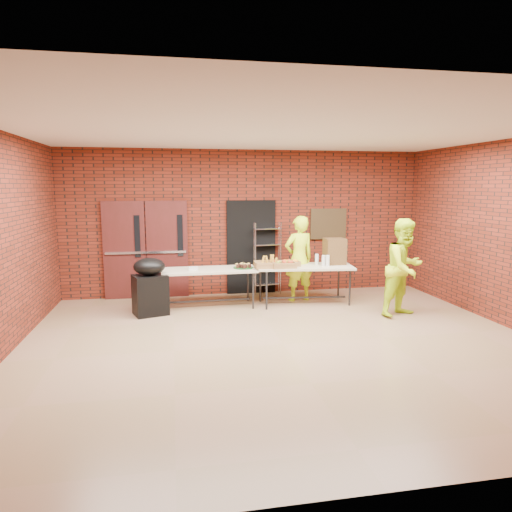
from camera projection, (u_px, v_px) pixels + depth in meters
The scene contains 19 objects.
room at pixel (284, 241), 6.77m from camera, with size 8.08×7.08×3.28m.
double_doors at pixel (146, 250), 9.81m from camera, with size 1.78×0.12×2.10m.
dark_doorway at pixel (251, 247), 10.24m from camera, with size 1.10×0.06×2.10m, color black.
bronze_plaque at pixel (328, 224), 10.47m from camera, with size 0.85×0.04×0.70m, color #3C2C18.
wire_rack at pixel (267, 259), 10.20m from camera, with size 0.59×0.20×1.61m, color silver, non-canonical shape.
table_left at pixel (209, 272), 9.09m from camera, with size 1.89×0.81×0.77m.
table_right at pixel (305, 269), 9.33m from camera, with size 2.02×1.03×0.80m.
basket_bananas at pixel (267, 264), 9.11m from camera, with size 0.49×0.38×0.15m.
basket_oranges at pixel (289, 263), 9.31m from camera, with size 0.40×0.31×0.12m.
basket_apples at pixel (283, 264), 9.10m from camera, with size 0.47×0.37×0.15m.
muffin_tray at pixel (243, 266), 9.18m from camera, with size 0.40×0.40×0.10m.
napkin_box at pixel (193, 268), 8.99m from camera, with size 0.18×0.12×0.06m, color silver.
coffee_dispenser at pixel (335, 251), 9.47m from camera, with size 0.41×0.37×0.54m, color brown.
cup_stack_front at pixel (324, 261), 9.26m from camera, with size 0.07×0.07×0.22m, color silver.
cup_stack_mid at pixel (328, 261), 9.22m from camera, with size 0.08×0.08×0.23m, color silver.
cup_stack_back at pixel (317, 259), 9.42m from camera, with size 0.07×0.07×0.22m, color silver.
covered_grill at pixel (150, 286), 8.56m from camera, with size 0.72×0.65×1.09m.
volunteer_woman at pixel (299, 259), 9.59m from camera, with size 0.66×0.43×1.80m, color #D3FB1B.
volunteer_man at pixel (405, 268), 8.45m from camera, with size 0.89×0.69×1.82m, color #D3FB1B.
Camera 1 is at (-1.62, -6.54, 2.40)m, focal length 32.00 mm.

